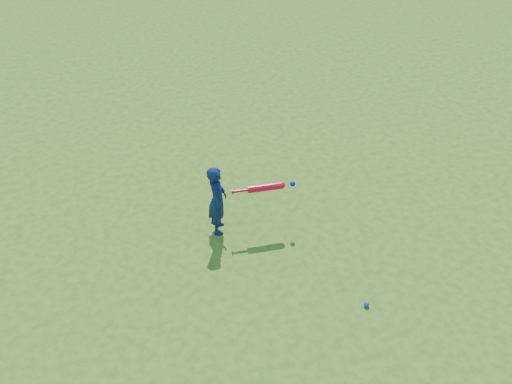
# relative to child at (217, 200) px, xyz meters

# --- Properties ---
(ground) EXTENTS (80.00, 80.00, 0.00)m
(ground) POSITION_rel_child_xyz_m (-0.67, -0.22, -0.50)
(ground) COLOR #376518
(ground) RESTS_ON ground
(child) EXTENTS (0.30, 0.40, 0.99)m
(child) POSITION_rel_child_xyz_m (0.00, 0.00, 0.00)
(child) COLOR #0E1C41
(child) RESTS_ON ground
(ground_ball_blue) EXTENTS (0.06, 0.06, 0.06)m
(ground_ball_blue) POSITION_rel_child_xyz_m (1.40, -1.66, -0.46)
(ground_ball_blue) COLOR blue
(ground_ball_blue) RESTS_ON ground
(bat_swing) EXTENTS (0.82, 0.10, 0.09)m
(bat_swing) POSITION_rel_child_xyz_m (0.64, -0.06, 0.14)
(bat_swing) COLOR red
(bat_swing) RESTS_ON ground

